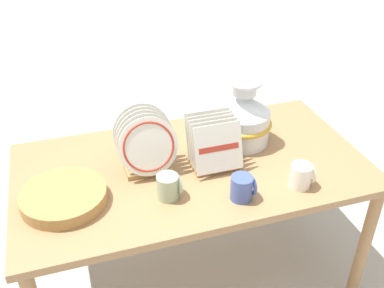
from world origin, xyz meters
The scene contains 9 objects.
ground_plane centered at (0.00, 0.00, 0.00)m, with size 14.00×14.00×0.00m, color #B2ADA3.
display_table centered at (0.00, 0.00, 0.64)m, with size 1.55×0.83×0.71m.
ceramic_vase centered at (0.29, 0.12, 0.84)m, with size 0.28×0.28×0.32m.
dish_rack_round_plates centered at (-0.19, 0.03, 0.83)m, with size 0.25×0.21×0.27m.
dish_rack_square_plates centered at (0.09, -0.03, 0.80)m, with size 0.21×0.19×0.23m.
wicker_charger_stack centered at (-0.56, -0.09, 0.74)m, with size 0.34×0.34×0.05m.
mug_cobalt_glaze centered at (0.12, -0.28, 0.76)m, with size 0.10×0.09×0.10m.
mug_cream_glaze centered at (0.38, -0.28, 0.76)m, with size 0.10×0.09×0.10m.
mug_sage_glaze centered at (-0.15, -0.18, 0.76)m, with size 0.10×0.09×0.10m.
Camera 1 is at (-0.49, -1.55, 1.86)m, focal length 42.00 mm.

